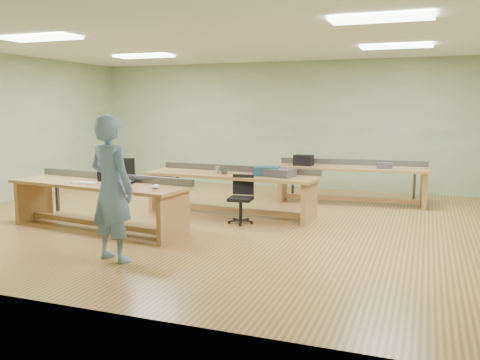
{
  "coord_description": "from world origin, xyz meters",
  "views": [
    {
      "loc": [
        3.08,
        -7.88,
        1.94
      ],
      "look_at": [
        0.39,
        -0.6,
        0.82
      ],
      "focal_mm": 38.0,
      "sensor_mm": 36.0,
      "label": 1
    }
  ],
  "objects_px": {
    "camera_bag": "(106,176)",
    "parts_bin_teal": "(266,171)",
    "workbench_back": "(351,176)",
    "workbench_mid": "(231,184)",
    "laptop_base": "(122,183)",
    "task_chair": "(241,206)",
    "parts_bin_grey": "(280,173)",
    "workbench_front": "(99,194)",
    "drinks_can": "(218,170)",
    "mug": "(224,171)",
    "person": "(112,189)"
  },
  "relations": [
    {
      "from": "person",
      "to": "camera_bag",
      "type": "height_order",
      "value": "person"
    },
    {
      "from": "task_chair",
      "to": "drinks_can",
      "type": "xyz_separation_m",
      "value": [
        -0.64,
        0.51,
        0.52
      ]
    },
    {
      "from": "parts_bin_teal",
      "to": "mug",
      "type": "xyz_separation_m",
      "value": [
        -0.75,
        -0.11,
        -0.03
      ]
    },
    {
      "from": "laptop_base",
      "to": "parts_bin_grey",
      "type": "xyz_separation_m",
      "value": [
        2.09,
        1.63,
        0.05
      ]
    },
    {
      "from": "laptop_base",
      "to": "workbench_mid",
      "type": "bearing_deg",
      "value": 49.05
    },
    {
      "from": "workbench_front",
      "to": "camera_bag",
      "type": "height_order",
      "value": "camera_bag"
    },
    {
      "from": "workbench_mid",
      "to": "workbench_back",
      "type": "bearing_deg",
      "value": 48.5
    },
    {
      "from": "laptop_base",
      "to": "workbench_front",
      "type": "bearing_deg",
      "value": 176.35
    },
    {
      "from": "workbench_back",
      "to": "parts_bin_teal",
      "type": "height_order",
      "value": "parts_bin_teal"
    },
    {
      "from": "parts_bin_grey",
      "to": "mug",
      "type": "xyz_separation_m",
      "value": [
        -1.01,
        -0.02,
        -0.02
      ]
    },
    {
      "from": "mug",
      "to": "drinks_can",
      "type": "relative_size",
      "value": 1.01
    },
    {
      "from": "workbench_back",
      "to": "camera_bag",
      "type": "bearing_deg",
      "value": -139.6
    },
    {
      "from": "task_chair",
      "to": "parts_bin_grey",
      "type": "relative_size",
      "value": 1.64
    },
    {
      "from": "person",
      "to": "mug",
      "type": "height_order",
      "value": "person"
    },
    {
      "from": "parts_bin_teal",
      "to": "laptop_base",
      "type": "bearing_deg",
      "value": -136.65
    },
    {
      "from": "workbench_front",
      "to": "parts_bin_teal",
      "type": "bearing_deg",
      "value": 45.59
    },
    {
      "from": "person",
      "to": "mug",
      "type": "distance_m",
      "value": 2.99
    },
    {
      "from": "laptop_base",
      "to": "drinks_can",
      "type": "distance_m",
      "value": 1.91
    },
    {
      "from": "workbench_front",
      "to": "parts_bin_grey",
      "type": "bearing_deg",
      "value": 41.06
    },
    {
      "from": "person",
      "to": "camera_bag",
      "type": "xyz_separation_m",
      "value": [
        -1.15,
        1.53,
        -0.09
      ]
    },
    {
      "from": "workbench_front",
      "to": "task_chair",
      "type": "relative_size",
      "value": 3.97
    },
    {
      "from": "task_chair",
      "to": "parts_bin_grey",
      "type": "distance_m",
      "value": 0.87
    },
    {
      "from": "workbench_back",
      "to": "parts_bin_teal",
      "type": "distance_m",
      "value": 2.22
    },
    {
      "from": "laptop_base",
      "to": "mug",
      "type": "xyz_separation_m",
      "value": [
        1.07,
        1.61,
        0.03
      ]
    },
    {
      "from": "laptop_base",
      "to": "mug",
      "type": "bearing_deg",
      "value": 49.39
    },
    {
      "from": "camera_bag",
      "to": "person",
      "type": "bearing_deg",
      "value": -64.22
    },
    {
      "from": "workbench_back",
      "to": "parts_bin_grey",
      "type": "distance_m",
      "value": 2.17
    },
    {
      "from": "laptop_base",
      "to": "parts_bin_grey",
      "type": "relative_size",
      "value": 0.68
    },
    {
      "from": "camera_bag",
      "to": "parts_bin_grey",
      "type": "relative_size",
      "value": 0.48
    },
    {
      "from": "mug",
      "to": "drinks_can",
      "type": "distance_m",
      "value": 0.17
    },
    {
      "from": "laptop_base",
      "to": "drinks_can",
      "type": "xyz_separation_m",
      "value": [
        0.92,
        1.68,
        0.05
      ]
    },
    {
      "from": "parts_bin_grey",
      "to": "drinks_can",
      "type": "height_order",
      "value": "parts_bin_grey"
    },
    {
      "from": "laptop_base",
      "to": "mug",
      "type": "relative_size",
      "value": 2.61
    },
    {
      "from": "task_chair",
      "to": "mug",
      "type": "relative_size",
      "value": 6.31
    },
    {
      "from": "laptop_base",
      "to": "drinks_can",
      "type": "relative_size",
      "value": 2.63
    },
    {
      "from": "workbench_front",
      "to": "laptop_base",
      "type": "distance_m",
      "value": 0.46
    },
    {
      "from": "workbench_front",
      "to": "parts_bin_teal",
      "type": "distance_m",
      "value": 2.84
    },
    {
      "from": "mug",
      "to": "drinks_can",
      "type": "xyz_separation_m",
      "value": [
        -0.16,
        0.07,
        0.01
      ]
    },
    {
      "from": "workbench_mid",
      "to": "person",
      "type": "bearing_deg",
      "value": -93.69
    },
    {
      "from": "person",
      "to": "task_chair",
      "type": "xyz_separation_m",
      "value": [
        0.8,
        2.53,
        -0.63
      ]
    },
    {
      "from": "person",
      "to": "parts_bin_grey",
      "type": "xyz_separation_m",
      "value": [
        1.33,
        2.99,
        -0.11
      ]
    },
    {
      "from": "workbench_mid",
      "to": "laptop_base",
      "type": "height_order",
      "value": "workbench_mid"
    },
    {
      "from": "workbench_mid",
      "to": "camera_bag",
      "type": "distance_m",
      "value": 2.22
    },
    {
      "from": "task_chair",
      "to": "parts_bin_teal",
      "type": "distance_m",
      "value": 0.81
    },
    {
      "from": "parts_bin_teal",
      "to": "drinks_can",
      "type": "xyz_separation_m",
      "value": [
        -0.91,
        -0.04,
        -0.01
      ]
    },
    {
      "from": "workbench_mid",
      "to": "parts_bin_grey",
      "type": "relative_size",
      "value": 6.5
    },
    {
      "from": "camera_bag",
      "to": "parts_bin_teal",
      "type": "distance_m",
      "value": 2.71
    },
    {
      "from": "camera_bag",
      "to": "laptop_base",
      "type": "bearing_deg",
      "value": -33.55
    },
    {
      "from": "camera_bag",
      "to": "parts_bin_teal",
      "type": "bearing_deg",
      "value": 23.77
    },
    {
      "from": "workbench_back",
      "to": "task_chair",
      "type": "relative_size",
      "value": 3.76
    }
  ]
}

